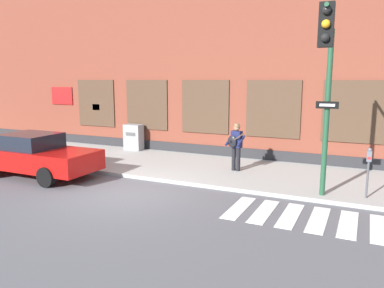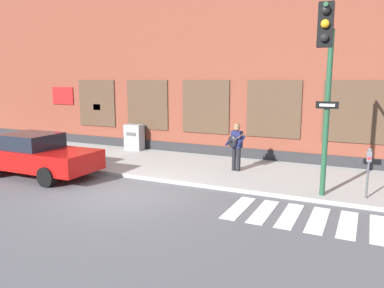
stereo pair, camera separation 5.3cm
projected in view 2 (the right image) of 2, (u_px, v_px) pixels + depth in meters
name	position (u px, v px, depth m)	size (l,w,h in m)	color
ground_plane	(125.00, 194.00, 11.29)	(160.00, 160.00, 0.00)	#56565B
sidewalk	(183.00, 166.00, 14.71)	(28.00, 4.47, 0.13)	#9E9E99
building_backdrop	(223.00, 57.00, 17.72)	(28.00, 4.06, 8.92)	brown
crosswalk	(333.00, 222.00, 9.08)	(5.20, 1.90, 0.01)	silver
red_car	(36.00, 155.00, 13.31)	(4.61, 2.01, 1.53)	#B20F0C
busker	(236.00, 144.00, 13.52)	(0.72, 0.62, 1.73)	black
traffic_light	(327.00, 76.00, 9.13)	(0.60, 3.13, 4.82)	#1E472D
parking_meter	(369.00, 165.00, 10.35)	(0.13, 0.11, 1.44)	#47474C
utility_box	(134.00, 137.00, 17.66)	(0.85, 0.52, 1.20)	gray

